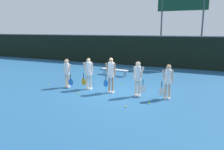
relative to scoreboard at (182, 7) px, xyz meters
The scene contains 15 objects.
ground_plane 11.38m from the scoreboard, 101.13° to the right, with size 140.00×140.00×0.00m, color #235684.
fence_windscreen 4.34m from the scoreboard, 150.16° to the right, with size 60.00×0.08×2.72m.
scoreboard is the anchor object (origin of this frame).
bench_courtside 8.40m from the scoreboard, 121.55° to the right, with size 2.07×0.61×0.44m.
player_0 11.88m from the scoreboard, 115.31° to the right, with size 0.63×0.33×1.62m.
player_1 11.27m from the scoreboard, 109.21° to the right, with size 0.66×0.40×1.72m.
player_2 11.01m from the scoreboard, 101.65° to the right, with size 0.64×0.37×1.81m.
player_3 10.87m from the scoreboard, 93.56° to the right, with size 0.63×0.34×1.74m.
player_4 10.78m from the scoreboard, 85.54° to the right, with size 0.62×0.35×1.65m.
tennis_ball_0 12.84m from the scoreboard, 92.90° to the right, with size 0.07×0.07×0.07m, color #CCE033.
tennis_ball_1 12.56m from the scoreboard, 107.61° to the right, with size 0.07×0.07×0.07m, color #CCE033.
tennis_ball_2 9.98m from the scoreboard, 104.47° to the right, with size 0.07×0.07×0.07m, color #CCE033.
tennis_ball_3 11.86m from the scoreboard, 120.06° to the right, with size 0.07×0.07×0.07m, color #CCE033.
tennis_ball_4 12.11m from the scoreboard, 88.99° to the right, with size 0.07×0.07×0.07m, color #CCE033.
tennis_ball_5 12.91m from the scoreboard, 120.09° to the right, with size 0.07×0.07×0.07m, color #CCE033.
Camera 1 is at (4.40, -9.97, 3.19)m, focal length 35.00 mm.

